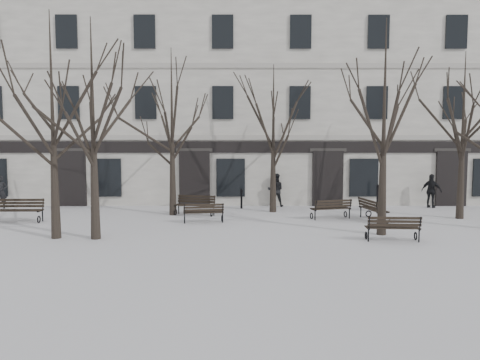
{
  "coord_description": "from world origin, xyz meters",
  "views": [
    {
      "loc": [
        -1.16,
        -16.53,
        3.38
      ],
      "look_at": [
        -1.12,
        3.0,
        1.78
      ],
      "focal_mm": 35.0,
      "sensor_mm": 36.0,
      "label": 1
    }
  ],
  "objects_px": {
    "tree_1": "(92,102)",
    "bench_1": "(204,212)",
    "bench_2": "(393,227)",
    "tree_0": "(52,97)",
    "bench_4": "(331,208)",
    "tree_2": "(385,101)",
    "bench_0": "(19,209)",
    "bench_3": "(195,204)",
    "bench_5": "(372,209)"
  },
  "relations": [
    {
      "from": "bench_4",
      "to": "bench_5",
      "type": "relative_size",
      "value": 0.96
    },
    {
      "from": "tree_0",
      "to": "bench_3",
      "type": "relative_size",
      "value": 4.12
    },
    {
      "from": "tree_0",
      "to": "bench_2",
      "type": "height_order",
      "value": "tree_0"
    },
    {
      "from": "bench_0",
      "to": "bench_3",
      "type": "height_order",
      "value": "bench_0"
    },
    {
      "from": "tree_1",
      "to": "bench_1",
      "type": "height_order",
      "value": "tree_1"
    },
    {
      "from": "bench_1",
      "to": "bench_4",
      "type": "height_order",
      "value": "bench_4"
    },
    {
      "from": "bench_2",
      "to": "bench_5",
      "type": "relative_size",
      "value": 0.94
    },
    {
      "from": "tree_2",
      "to": "bench_0",
      "type": "height_order",
      "value": "tree_2"
    },
    {
      "from": "tree_2",
      "to": "bench_2",
      "type": "relative_size",
      "value": 4.27
    },
    {
      "from": "bench_1",
      "to": "bench_2",
      "type": "relative_size",
      "value": 0.95
    },
    {
      "from": "tree_2",
      "to": "bench_1",
      "type": "height_order",
      "value": "tree_2"
    },
    {
      "from": "tree_0",
      "to": "tree_1",
      "type": "xyz_separation_m",
      "value": [
        1.42,
        -0.12,
        -0.17
      ]
    },
    {
      "from": "tree_1",
      "to": "bench_4",
      "type": "distance_m",
      "value": 10.84
    },
    {
      "from": "tree_0",
      "to": "bench_1",
      "type": "xyz_separation_m",
      "value": [
        4.94,
        3.12,
        -4.45
      ]
    },
    {
      "from": "tree_0",
      "to": "bench_0",
      "type": "distance_m",
      "value": 6.19
    },
    {
      "from": "bench_1",
      "to": "bench_2",
      "type": "xyz_separation_m",
      "value": [
        6.71,
        -3.66,
        0.03
      ]
    },
    {
      "from": "bench_3",
      "to": "bench_1",
      "type": "bearing_deg",
      "value": -61.31
    },
    {
      "from": "bench_0",
      "to": "bench_3",
      "type": "relative_size",
      "value": 1.03
    },
    {
      "from": "tree_1",
      "to": "bench_2",
      "type": "bearing_deg",
      "value": -2.37
    },
    {
      "from": "bench_5",
      "to": "bench_2",
      "type": "bearing_deg",
      "value": 163.85
    },
    {
      "from": "bench_1",
      "to": "bench_3",
      "type": "bearing_deg",
      "value": -82.68
    },
    {
      "from": "tree_2",
      "to": "bench_0",
      "type": "relative_size",
      "value": 3.94
    },
    {
      "from": "bench_3",
      "to": "bench_5",
      "type": "xyz_separation_m",
      "value": [
        7.75,
        -1.44,
        0.01
      ]
    },
    {
      "from": "tree_0",
      "to": "bench_5",
      "type": "relative_size",
      "value": 4.07
    },
    {
      "from": "tree_1",
      "to": "bench_4",
      "type": "relative_size",
      "value": 4.11
    },
    {
      "from": "tree_0",
      "to": "bench_0",
      "type": "bearing_deg",
      "value": 130.61
    },
    {
      "from": "tree_0",
      "to": "bench_2",
      "type": "xyz_separation_m",
      "value": [
        11.65,
        -0.54,
        -4.42
      ]
    },
    {
      "from": "tree_2",
      "to": "bench_2",
      "type": "bearing_deg",
      "value": -88.09
    },
    {
      "from": "tree_1",
      "to": "bench_1",
      "type": "distance_m",
      "value": 6.41
    },
    {
      "from": "bench_3",
      "to": "bench_2",
      "type": "bearing_deg",
      "value": -24.3
    },
    {
      "from": "tree_1",
      "to": "tree_2",
      "type": "relative_size",
      "value": 0.98
    },
    {
      "from": "tree_1",
      "to": "tree_2",
      "type": "bearing_deg",
      "value": 4.05
    },
    {
      "from": "tree_0",
      "to": "bench_2",
      "type": "distance_m",
      "value": 12.47
    },
    {
      "from": "bench_1",
      "to": "bench_4",
      "type": "distance_m",
      "value": 5.61
    },
    {
      "from": "tree_1",
      "to": "bench_3",
      "type": "height_order",
      "value": "tree_1"
    },
    {
      "from": "bench_0",
      "to": "bench_3",
      "type": "bearing_deg",
      "value": 13.12
    },
    {
      "from": "tree_2",
      "to": "bench_1",
      "type": "xyz_separation_m",
      "value": [
        -6.67,
        2.52,
        -4.37
      ]
    },
    {
      "from": "tree_2",
      "to": "bench_2",
      "type": "height_order",
      "value": "tree_2"
    },
    {
      "from": "tree_1",
      "to": "bench_1",
      "type": "bearing_deg",
      "value": 42.7
    },
    {
      "from": "bench_0",
      "to": "tree_2",
      "type": "bearing_deg",
      "value": -11.79
    },
    {
      "from": "tree_0",
      "to": "tree_2",
      "type": "height_order",
      "value": "tree_0"
    },
    {
      "from": "tree_1",
      "to": "bench_0",
      "type": "relative_size",
      "value": 3.86
    },
    {
      "from": "tree_1",
      "to": "bench_5",
      "type": "bearing_deg",
      "value": 19.73
    },
    {
      "from": "bench_2",
      "to": "bench_5",
      "type": "xyz_separation_m",
      "value": [
        0.51,
        4.27,
        0.02
      ]
    },
    {
      "from": "bench_1",
      "to": "bench_2",
      "type": "bearing_deg",
      "value": 143.91
    },
    {
      "from": "tree_2",
      "to": "bench_3",
      "type": "bearing_deg",
      "value": 147.67
    },
    {
      "from": "bench_2",
      "to": "bench_3",
      "type": "xyz_separation_m",
      "value": [
        -7.25,
        5.71,
        0.01
      ]
    },
    {
      "from": "bench_0",
      "to": "tree_1",
      "type": "bearing_deg",
      "value": -39.97
    },
    {
      "from": "bench_0",
      "to": "bench_1",
      "type": "distance_m",
      "value": 7.79
    },
    {
      "from": "bench_2",
      "to": "bench_3",
      "type": "bearing_deg",
      "value": -35.02
    }
  ]
}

